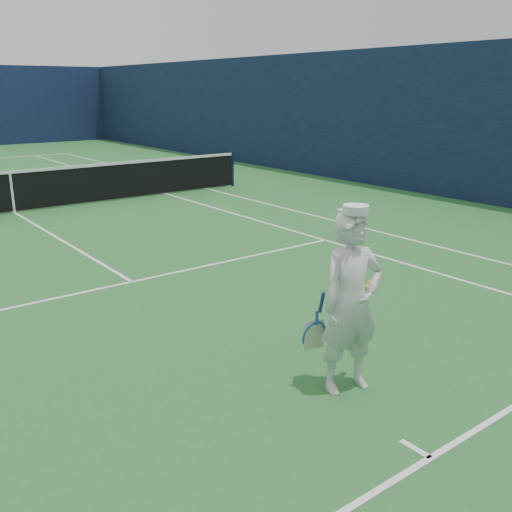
# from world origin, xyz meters

# --- Properties ---
(ground) EXTENTS (80.00, 80.00, 0.00)m
(ground) POSITION_xyz_m (0.00, 0.00, 0.00)
(ground) COLOR #25632A
(ground) RESTS_ON ground
(court_markings) EXTENTS (11.03, 23.83, 0.01)m
(court_markings) POSITION_xyz_m (0.00, 0.00, 0.00)
(court_markings) COLOR white
(court_markings) RESTS_ON ground
(windscreen_fence) EXTENTS (20.12, 36.12, 4.00)m
(windscreen_fence) POSITION_xyz_m (0.00, 0.00, 2.00)
(windscreen_fence) COLOR #101A3B
(windscreen_fence) RESTS_ON ground
(tennis_net) EXTENTS (12.88, 0.09, 1.07)m
(tennis_net) POSITION_xyz_m (0.00, 0.00, 0.55)
(tennis_net) COLOR #141E4C
(tennis_net) RESTS_ON ground
(tennis_player) EXTENTS (0.75, 0.61, 1.85)m
(tennis_player) POSITION_xyz_m (0.29, -10.67, 0.90)
(tennis_player) COLOR silver
(tennis_player) RESTS_ON ground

